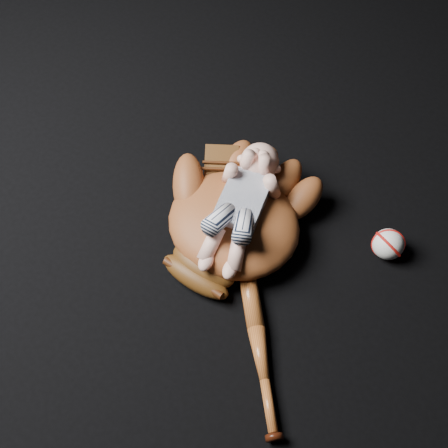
% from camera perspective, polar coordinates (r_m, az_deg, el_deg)
% --- Properties ---
extents(baseball_glove, '(0.40, 0.46, 0.14)m').
position_cam_1_polar(baseball_glove, '(1.31, 1.00, 0.44)').
color(baseball_glove, brown).
rests_on(baseball_glove, ground).
extents(newborn_baby, '(0.24, 0.38, 0.14)m').
position_cam_1_polar(newborn_baby, '(1.27, 1.55, 1.71)').
color(newborn_baby, '#ECAE98').
rests_on(newborn_baby, baseball_glove).
extents(baseball_bat, '(0.31, 0.35, 0.04)m').
position_cam_1_polar(baseball_bat, '(1.23, 3.46, -11.61)').
color(baseball_bat, '#994C1D').
rests_on(baseball_bat, ground).
extents(baseball, '(0.07, 0.07, 0.07)m').
position_cam_1_polar(baseball, '(1.37, 16.34, -1.99)').
color(baseball, white).
rests_on(baseball, ground).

